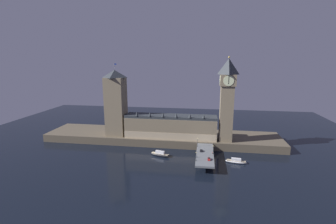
% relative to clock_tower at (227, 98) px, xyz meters
% --- Properties ---
extents(ground_plane, '(400.00, 400.00, 0.00)m').
position_rel_clock_tower_xyz_m(ground_plane, '(-58.33, -26.93, -44.92)').
color(ground_plane, black).
extents(embankment, '(220.00, 42.00, 6.97)m').
position_rel_clock_tower_xyz_m(embankment, '(-58.33, 12.07, -41.43)').
color(embankment, brown).
rests_on(embankment, ground_plane).
extents(parliament_hall, '(81.74, 17.12, 24.55)m').
position_rel_clock_tower_xyz_m(parliament_hall, '(-48.23, 1.95, -27.72)').
color(parliament_hall, '#7F7056').
rests_on(parliament_hall, embankment).
extents(clock_tower, '(13.32, 13.43, 71.91)m').
position_rel_clock_tower_xyz_m(clock_tower, '(0.00, 0.00, 0.00)').
color(clock_tower, '#7F7056').
rests_on(clock_tower, embankment).
extents(victoria_tower, '(17.08, 17.08, 66.19)m').
position_rel_clock_tower_xyz_m(victoria_tower, '(-99.39, 2.94, -7.73)').
color(victoria_tower, '#7F7056').
rests_on(victoria_tower, embankment).
extents(bridge, '(13.05, 46.00, 6.39)m').
position_rel_clock_tower_xyz_m(bridge, '(-17.17, -31.93, -40.18)').
color(bridge, slate).
rests_on(bridge, ground_plane).
extents(car_northbound_lead, '(2.02, 3.90, 1.45)m').
position_rel_clock_tower_xyz_m(car_northbound_lead, '(-20.04, -27.99, -37.85)').
color(car_northbound_lead, black).
rests_on(car_northbound_lead, bridge).
extents(car_southbound_lead, '(1.86, 4.38, 1.55)m').
position_rel_clock_tower_xyz_m(car_southbound_lead, '(-14.30, -43.43, -37.81)').
color(car_southbound_lead, red).
rests_on(car_southbound_lead, bridge).
extents(pedestrian_near_rail, '(0.38, 0.38, 1.78)m').
position_rel_clock_tower_xyz_m(pedestrian_near_rail, '(-22.92, -40.96, -37.59)').
color(pedestrian_near_rail, black).
rests_on(pedestrian_near_rail, bridge).
extents(pedestrian_mid_walk, '(0.38, 0.38, 1.61)m').
position_rel_clock_tower_xyz_m(pedestrian_mid_walk, '(-11.43, -31.93, -37.69)').
color(pedestrian_mid_walk, black).
rests_on(pedestrian_mid_walk, bridge).
extents(street_lamp_near, '(1.34, 0.60, 6.59)m').
position_rel_clock_tower_xyz_m(street_lamp_near, '(-23.32, -46.65, -34.41)').
color(street_lamp_near, '#2D3333').
rests_on(street_lamp_near, bridge).
extents(street_lamp_mid, '(1.34, 0.60, 6.83)m').
position_rel_clock_tower_xyz_m(street_lamp_mid, '(-11.03, -31.93, -34.26)').
color(street_lamp_mid, '#2D3333').
rests_on(street_lamp_mid, bridge).
extents(street_lamp_far, '(1.34, 0.60, 7.29)m').
position_rel_clock_tower_xyz_m(street_lamp_far, '(-23.32, -17.21, -33.98)').
color(street_lamp_far, '#2D3333').
rests_on(street_lamp_far, bridge).
extents(boat_upstream, '(16.92, 8.14, 4.45)m').
position_rel_clock_tower_xyz_m(boat_upstream, '(-52.80, -26.76, -43.30)').
color(boat_upstream, '#28282D').
rests_on(boat_upstream, ground_plane).
extents(boat_downstream, '(16.17, 6.17, 3.70)m').
position_rel_clock_tower_xyz_m(boat_downstream, '(6.22, -31.20, -43.57)').
color(boat_downstream, white).
rests_on(boat_downstream, ground_plane).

